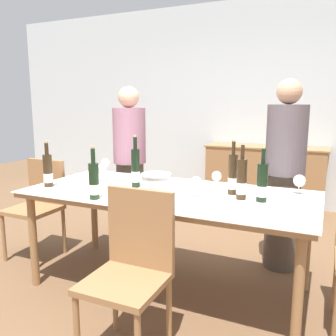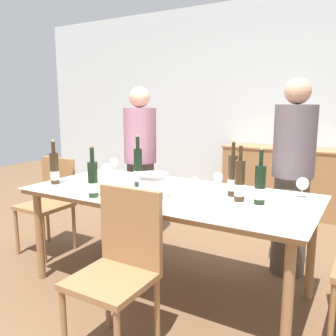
{
  "view_description": "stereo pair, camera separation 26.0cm",
  "coord_description": "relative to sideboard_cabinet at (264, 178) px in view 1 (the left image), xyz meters",
  "views": [
    {
      "loc": [
        1.06,
        -2.34,
        1.41
      ],
      "look_at": [
        0.0,
        0.0,
        0.95
      ],
      "focal_mm": 38.0,
      "sensor_mm": 36.0,
      "label": 1
    },
    {
      "loc": [
        1.29,
        -2.22,
        1.41
      ],
      "look_at": [
        0.0,
        0.0,
        0.95
      ],
      "focal_mm": 38.0,
      "sensor_mm": 36.0,
      "label": 2
    }
  ],
  "objects": [
    {
      "name": "wine_glass_4",
      "position": [
        -0.97,
        -2.35,
        0.44
      ],
      "size": [
        0.08,
        0.08,
        0.14
      ],
      "color": "white",
      "rests_on": "dining_table"
    },
    {
      "name": "chair_near_front",
      "position": [
        -0.2,
        -3.17,
        0.11
      ],
      "size": [
        0.42,
        0.42,
        0.94
      ],
      "color": "#996B42",
      "rests_on": "ground_plane"
    },
    {
      "name": "ground_plane",
      "position": [
        -0.31,
        -2.45,
        -0.43
      ],
      "size": [
        12.0,
        12.0,
        0.0
      ],
      "primitive_type": "plane",
      "color": "brown"
    },
    {
      "name": "wine_bottle_5",
      "position": [
        0.37,
        -2.44,
        0.46
      ],
      "size": [
        0.07,
        0.07,
        0.37
      ],
      "color": "black",
      "rests_on": "dining_table"
    },
    {
      "name": "wine_bottle_4",
      "position": [
        -0.6,
        -2.41,
        0.48
      ],
      "size": [
        0.07,
        0.07,
        0.41
      ],
      "color": "black",
      "rests_on": "dining_table"
    },
    {
      "name": "wine_bottle_3",
      "position": [
        -1.24,
        -2.69,
        0.46
      ],
      "size": [
        0.07,
        0.07,
        0.36
      ],
      "color": "#332314",
      "rests_on": "dining_table"
    },
    {
      "name": "wine_bottle_0",
      "position": [
        0.15,
        -2.33,
        0.48
      ],
      "size": [
        0.07,
        0.07,
        0.4
      ],
      "color": "#332314",
      "rests_on": "dining_table"
    },
    {
      "name": "wine_glass_2",
      "position": [
        -1.12,
        -2.07,
        0.44
      ],
      "size": [
        0.08,
        0.08,
        0.15
      ],
      "color": "white",
      "rests_on": "dining_table"
    },
    {
      "name": "sideboard_cabinet",
      "position": [
        0.0,
        0.0,
        0.0
      ],
      "size": [
        1.57,
        0.46,
        0.86
      ],
      "color": "#996B42",
      "rests_on": "ground_plane"
    },
    {
      "name": "wine_glass_3",
      "position": [
        0.58,
        -2.13,
        0.44
      ],
      "size": [
        0.09,
        0.09,
        0.14
      ],
      "color": "white",
      "rests_on": "dining_table"
    },
    {
      "name": "person_guest_left",
      "position": [
        0.44,
        -1.71,
        0.38
      ],
      "size": [
        0.33,
        0.33,
        1.61
      ],
      "color": "#51473D",
      "rests_on": "ground_plane"
    },
    {
      "name": "ice_bucket",
      "position": [
        -0.3,
        -2.67,
        0.43
      ],
      "size": [
        0.21,
        0.21,
        0.18
      ],
      "color": "silver",
      "rests_on": "dining_table"
    },
    {
      "name": "dining_table",
      "position": [
        -0.31,
        -2.45,
        0.28
      ],
      "size": [
        2.13,
        0.98,
        0.77
      ],
      "color": "#996B42",
      "rests_on": "ground_plane"
    },
    {
      "name": "wine_bottle_1",
      "position": [
        0.24,
        -2.43,
        0.47
      ],
      "size": [
        0.07,
        0.07,
        0.38
      ],
      "color": "#332314",
      "rests_on": "dining_table"
    },
    {
      "name": "wine_glass_1",
      "position": [
        -0.06,
        -2.51,
        0.44
      ],
      "size": [
        0.08,
        0.08,
        0.15
      ],
      "color": "white",
      "rests_on": "dining_table"
    },
    {
      "name": "back_wall",
      "position": [
        -0.31,
        0.29,
        0.97
      ],
      "size": [
        8.0,
        0.1,
        2.8
      ],
      "color": "silver",
      "rests_on": "ground_plane"
    },
    {
      "name": "wine_glass_0",
      "position": [
        0.0,
        -2.24,
        0.44
      ],
      "size": [
        0.08,
        0.08,
        0.14
      ],
      "color": "white",
      "rests_on": "dining_table"
    },
    {
      "name": "person_host",
      "position": [
        -1.08,
        -1.69,
        0.36
      ],
      "size": [
        0.33,
        0.33,
        1.58
      ],
      "color": "#51473D",
      "rests_on": "ground_plane"
    },
    {
      "name": "chair_left_end",
      "position": [
        -1.67,
        -2.37,
        0.09
      ],
      "size": [
        0.42,
        0.42,
        0.89
      ],
      "color": "#996B42",
      "rests_on": "ground_plane"
    },
    {
      "name": "wine_bottle_2",
      "position": [
        -0.68,
        -2.85,
        0.46
      ],
      "size": [
        0.07,
        0.07,
        0.37
      ],
      "color": "black",
      "rests_on": "dining_table"
    }
  ]
}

